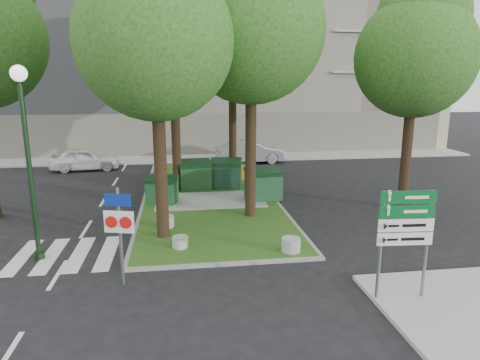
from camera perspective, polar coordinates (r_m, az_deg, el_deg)
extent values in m
plane|color=black|center=(13.51, -4.00, -11.31)|extent=(120.00, 120.00, 0.00)
cube|color=#234D16|center=(21.05, -4.21, -2.11)|extent=(6.00, 16.00, 0.12)
cube|color=gray|center=(21.06, -4.21, -2.14)|extent=(6.30, 16.30, 0.10)
cube|color=#999993|center=(12.68, 29.27, -14.49)|extent=(5.00, 4.00, 0.12)
cube|color=#999993|center=(31.28, -6.44, 2.88)|extent=(42.00, 3.00, 0.12)
cube|color=silver|center=(15.15, -18.91, -9.21)|extent=(5.00, 3.00, 0.01)
cube|color=tan|center=(38.36, -7.11, 16.65)|extent=(41.00, 12.00, 16.00)
cylinder|color=black|center=(15.00, -10.61, 3.31)|extent=(0.44, 0.44, 6.16)
sphere|color=#1A4612|center=(14.84, -11.25, 17.68)|extent=(5.20, 5.20, 5.20)
cylinder|color=black|center=(17.15, 1.44, 5.69)|extent=(0.44, 0.44, 6.72)
sphere|color=#1A4612|center=(17.11, 1.52, 19.36)|extent=(5.60, 5.60, 5.60)
cylinder|color=black|center=(21.44, -8.55, 5.91)|extent=(0.44, 0.44, 5.88)
sphere|color=#1A4612|center=(21.30, -8.89, 15.48)|extent=(4.80, 4.80, 4.80)
sphere|color=#1A4612|center=(21.63, -8.20, 19.93)|extent=(3.60, 3.60, 3.60)
cylinder|color=black|center=(24.55, -0.99, 8.27)|extent=(0.44, 0.44, 7.00)
sphere|color=#1A4612|center=(24.56, -1.03, 18.20)|extent=(5.80, 5.80, 5.80)
sphere|color=#1A4612|center=(25.05, -0.37, 22.71)|extent=(4.35, 4.35, 4.35)
cylinder|color=black|center=(20.03, 21.41, 4.65)|extent=(0.44, 0.44, 5.88)
sphere|color=#1A4612|center=(19.88, 22.30, 14.87)|extent=(5.00, 5.00, 5.00)
sphere|color=#1A4612|center=(20.35, 23.21, 19.50)|extent=(3.75, 3.75, 3.75)
cube|color=#103C1A|center=(19.78, -10.36, -1.58)|extent=(1.51, 1.22, 1.03)
cube|color=black|center=(19.64, -10.43, 0.11)|extent=(1.57, 1.30, 0.30)
cube|color=#113C15|center=(22.12, -6.00, 0.41)|extent=(1.65, 1.18, 1.24)
cube|color=black|center=(21.97, -6.04, 2.24)|extent=(1.71, 1.26, 0.36)
cube|color=black|center=(22.36, -1.91, 0.60)|extent=(1.73, 1.33, 1.22)
cube|color=black|center=(22.21, -1.92, 2.39)|extent=(1.80, 1.41, 0.35)
cube|color=#123B1F|center=(20.09, 3.11, -0.85)|extent=(1.69, 1.25, 1.23)
cube|color=black|center=(19.93, 3.14, 1.16)|extent=(1.75, 1.33, 0.36)
cylinder|color=#9D9C98|center=(16.64, -9.84, -5.44)|extent=(0.61, 0.61, 0.44)
cylinder|color=#A09F9B|center=(14.24, 6.81, -8.55)|extent=(0.62, 0.62, 0.45)
cylinder|color=#A6A5A0|center=(14.60, -7.99, -8.18)|extent=(0.53, 0.53, 0.38)
cylinder|color=orange|center=(24.23, 0.27, 0.99)|extent=(0.42, 0.42, 0.73)
cylinder|color=black|center=(14.60, -26.17, 0.50)|extent=(0.15, 0.15, 5.46)
cylinder|color=black|center=(15.33, -25.18, -9.10)|extent=(0.33, 0.33, 0.22)
sphere|color=white|center=(14.32, -27.43, 12.52)|extent=(0.48, 0.48, 0.48)
cylinder|color=slate|center=(12.24, -15.65, -7.34)|extent=(0.11, 0.11, 2.80)
cube|color=navy|center=(11.92, -15.96, -2.53)|extent=(0.72, 0.23, 0.34)
cube|color=white|center=(12.10, -15.78, -5.35)|extent=(0.82, 0.26, 0.62)
cylinder|color=red|center=(12.13, -16.73, -5.36)|extent=(0.33, 0.12, 0.34)
cylinder|color=red|center=(12.07, -14.83, -5.33)|extent=(0.33, 0.12, 0.34)
cylinder|color=slate|center=(11.40, 18.21, -8.31)|extent=(0.09, 0.09, 2.84)
cylinder|color=slate|center=(11.90, 23.63, -7.87)|extent=(0.09, 0.09, 2.84)
cube|color=#0A5423|center=(11.27, 21.50, -2.11)|extent=(1.42, 0.14, 0.33)
cube|color=#0A5423|center=(11.36, 21.34, -3.87)|extent=(1.42, 0.14, 0.33)
cube|color=white|center=(11.47, 21.19, -5.59)|extent=(1.42, 0.14, 0.33)
cube|color=white|center=(11.58, 21.05, -7.28)|extent=(1.42, 0.14, 0.33)
imported|color=white|center=(28.88, -19.97, 2.64)|extent=(4.37, 2.11, 1.44)
imported|color=#96999D|center=(29.58, 1.38, 3.77)|extent=(4.76, 1.85, 1.55)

